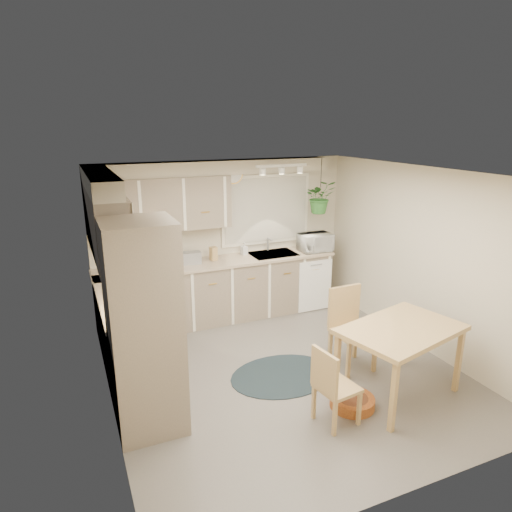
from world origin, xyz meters
name	(u,v)px	position (x,y,z in m)	size (l,w,h in m)	color
floor	(284,372)	(0.00, 0.00, 0.00)	(4.20, 4.20, 0.00)	#66615A
ceiling	(287,173)	(0.00, 0.00, 2.40)	(4.20, 4.20, 0.00)	silver
wall_back	(224,238)	(0.00, 2.10, 1.20)	(4.00, 0.04, 2.40)	beige
wall_front	(413,365)	(0.00, -2.10, 1.20)	(4.00, 0.04, 2.40)	beige
wall_left	(103,306)	(-2.00, 0.00, 1.20)	(0.04, 4.20, 2.40)	beige
wall_right	(421,259)	(2.00, 0.00, 1.20)	(0.04, 4.20, 2.40)	beige
base_cab_left	(128,333)	(-1.70, 0.88, 0.45)	(0.60, 1.85, 0.90)	gray
base_cab_back	(220,291)	(-0.20, 1.80, 0.45)	(3.60, 0.60, 0.90)	gray
counter_left	(125,297)	(-1.69, 0.88, 0.92)	(0.64, 1.89, 0.04)	#CCB094
counter_back	(219,262)	(-0.20, 1.79, 0.92)	(3.64, 0.64, 0.04)	#CCB094
oven_stack	(145,329)	(-1.68, -0.38, 1.05)	(0.65, 0.65, 2.10)	gray
wall_oven_face	(178,323)	(-1.35, -0.38, 1.05)	(0.02, 0.56, 0.58)	white
upper_cab_left	(105,222)	(-1.82, 1.00, 1.83)	(0.35, 2.00, 0.75)	gray
upper_cab_back	(160,204)	(-1.00, 1.93, 1.83)	(2.00, 0.35, 0.75)	gray
soffit_left	(99,181)	(-1.85, 1.00, 2.30)	(0.30, 2.00, 0.20)	beige
soffit_back	(213,168)	(-0.20, 1.95, 2.30)	(3.60, 0.30, 0.20)	beige
cooktop	(134,313)	(-1.68, 0.30, 0.94)	(0.52, 0.58, 0.02)	white
range_hood	(128,273)	(-1.70, 0.30, 1.40)	(0.40, 0.60, 0.14)	white
window_blinds	(266,210)	(0.70, 2.07, 1.60)	(1.40, 0.02, 1.00)	beige
window_frame	(266,209)	(0.70, 2.08, 1.60)	(1.50, 0.02, 1.10)	white
sink	(273,256)	(0.70, 1.80, 0.90)	(0.70, 0.48, 0.10)	#A1A3A8
dishwasher_front	(315,286)	(1.30, 1.49, 0.42)	(0.58, 0.01, 0.83)	white
track_light_bar	(282,166)	(0.70, 1.55, 2.33)	(0.80, 0.04, 0.04)	white
wall_clock	(233,174)	(0.15, 2.07, 2.18)	(0.30, 0.30, 0.03)	#E7B251
dining_table	(399,361)	(0.95, -0.91, 0.41)	(1.29, 0.86, 0.81)	tan
chair_left	(337,385)	(0.06, -1.07, 0.42)	(0.39, 0.39, 0.83)	tan
chair_back	(353,330)	(0.82, -0.23, 0.50)	(0.47, 0.47, 1.00)	tan
braided_rug	(283,375)	(-0.05, -0.08, 0.01)	(1.29, 0.96, 0.01)	black
pet_bed	(352,402)	(0.36, -0.92, 0.06)	(0.48, 0.48, 0.11)	#B16423
microwave	(315,240)	(1.40, 1.70, 1.11)	(0.51, 0.28, 0.35)	white
soap_bottle	(244,252)	(0.27, 1.95, 0.99)	(0.09, 0.20, 0.09)	white
hanging_plant	(320,201)	(1.46, 1.70, 1.75)	(0.46, 0.52, 0.40)	#306F2C
coffee_maker	(161,258)	(-1.05, 1.80, 1.09)	(0.16, 0.20, 0.29)	black
toaster	(191,258)	(-0.62, 1.82, 1.03)	(0.29, 0.16, 0.17)	#A1A3A8
knife_block	(213,254)	(-0.26, 1.85, 1.04)	(0.09, 0.09, 0.21)	tan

